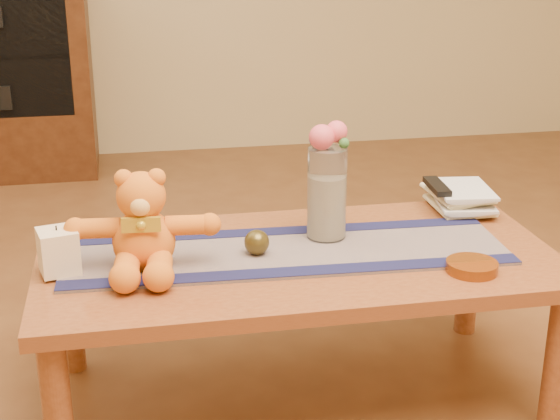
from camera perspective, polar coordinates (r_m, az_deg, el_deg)
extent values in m
plane|color=brown|center=(2.44, 1.18, -12.84)|extent=(5.50, 5.50, 0.00)
cube|color=brown|center=(2.24, 1.26, -3.53)|extent=(1.40, 0.70, 0.04)
cylinder|color=brown|center=(2.06, -15.19, -13.69)|extent=(0.07, 0.07, 0.41)
cylinder|color=brown|center=(2.32, 18.74, -10.06)|extent=(0.07, 0.07, 0.41)
cylinder|color=brown|center=(2.56, -14.43, -6.61)|extent=(0.07, 0.07, 0.41)
cylinder|color=brown|center=(2.77, 13.00, -4.40)|extent=(0.07, 0.07, 0.41)
cube|color=#171C42|center=(2.24, 0.46, -2.92)|extent=(1.21, 0.40, 0.01)
cube|color=#14163E|center=(2.10, 1.08, -4.29)|extent=(1.20, 0.11, 0.00)
cube|color=#14163E|center=(2.37, -0.08, -1.47)|extent=(1.20, 0.11, 0.00)
cube|color=beige|center=(2.16, -15.16, -2.77)|extent=(0.11, 0.11, 0.11)
cylinder|color=black|center=(2.13, -15.31, -1.21)|extent=(0.00, 0.00, 0.01)
cylinder|color=silver|center=(2.29, 3.28, 1.17)|extent=(0.11, 0.11, 0.26)
cylinder|color=beige|center=(2.30, 3.26, 0.25)|extent=(0.09, 0.09, 0.18)
sphere|color=#E14F5E|center=(2.23, 2.92, 5.08)|extent=(0.07, 0.07, 0.07)
sphere|color=#E14F5E|center=(2.25, 3.95, 5.48)|extent=(0.06, 0.06, 0.06)
sphere|color=#47559B|center=(2.28, 3.39, 5.23)|extent=(0.04, 0.04, 0.04)
sphere|color=#47559B|center=(2.26, 2.49, 4.89)|extent=(0.04, 0.04, 0.04)
sphere|color=#33662D|center=(2.24, 4.47, 4.66)|extent=(0.03, 0.03, 0.03)
sphere|color=#453917|center=(2.20, -1.63, -2.26)|extent=(0.07, 0.07, 0.07)
imported|color=beige|center=(2.59, 10.70, 0.14)|extent=(0.17, 0.23, 0.02)
imported|color=beige|center=(2.59, 10.86, 0.51)|extent=(0.20, 0.25, 0.02)
imported|color=beige|center=(2.58, 10.60, 0.95)|extent=(0.17, 0.23, 0.02)
imported|color=beige|center=(2.57, 10.87, 1.32)|extent=(0.19, 0.24, 0.02)
cube|color=black|center=(2.56, 10.87, 1.63)|extent=(0.06, 0.16, 0.02)
cylinder|color=#BF5914|center=(2.17, 13.21, -3.87)|extent=(0.15, 0.15, 0.03)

